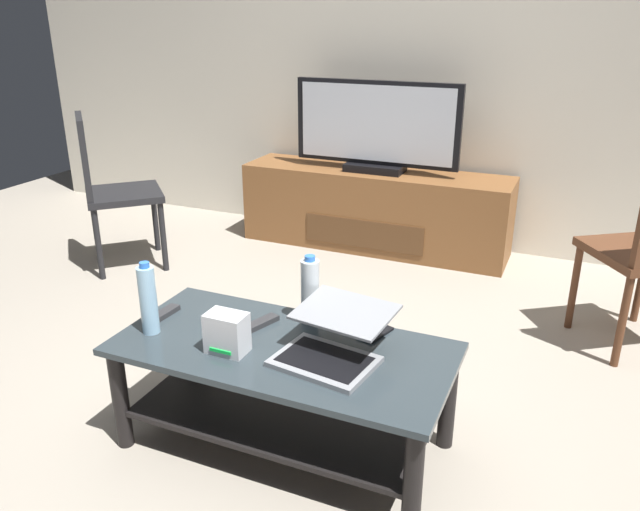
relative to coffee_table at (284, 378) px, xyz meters
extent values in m
plane|color=#9E9384|center=(-0.12, 0.17, -0.29)|extent=(7.68, 7.68, 0.00)
cube|color=beige|center=(-0.12, 2.46, 1.11)|extent=(6.40, 0.12, 2.80)
cube|color=#2D383D|center=(0.00, 0.00, 0.12)|extent=(1.19, 0.57, 0.02)
cube|color=black|center=(0.00, 0.00, -0.14)|extent=(1.05, 0.50, 0.02)
cylinder|color=black|center=(-0.55, -0.24, -0.09)|extent=(0.06, 0.06, 0.40)
cylinder|color=black|center=(0.55, -0.24, -0.09)|extent=(0.06, 0.06, 0.40)
cylinder|color=black|center=(-0.55, 0.24, -0.09)|extent=(0.06, 0.06, 0.40)
cylinder|color=black|center=(0.55, 0.24, -0.09)|extent=(0.06, 0.06, 0.40)
cube|color=brown|center=(-0.38, 2.14, -0.02)|extent=(1.79, 0.43, 0.53)
cube|color=#55351C|center=(-0.38, 1.92, -0.13)|extent=(0.81, 0.01, 0.19)
cube|color=black|center=(-0.38, 2.12, 0.27)|extent=(0.38, 0.20, 0.05)
cube|color=black|center=(-0.38, 2.12, 0.56)|extent=(1.09, 0.04, 0.53)
cube|color=#B2B7C1|center=(-0.38, 2.10, 0.56)|extent=(1.02, 0.01, 0.48)
cylinder|color=#59331E|center=(0.92, 1.41, -0.06)|extent=(0.04, 0.04, 0.45)
cylinder|color=#59331E|center=(1.14, 1.10, -0.06)|extent=(0.04, 0.04, 0.45)
cube|color=black|center=(-1.71, 1.22, 0.17)|extent=(0.62, 0.62, 0.04)
cube|color=black|center=(-1.85, 1.08, 0.42)|extent=(0.32, 0.32, 0.49)
cylinder|color=black|center=(-1.44, 1.22, -0.07)|extent=(0.04, 0.04, 0.44)
cylinder|color=black|center=(-1.71, 1.49, -0.07)|extent=(0.04, 0.04, 0.44)
cylinder|color=black|center=(-1.71, 0.95, -0.07)|extent=(0.04, 0.04, 0.44)
cylinder|color=black|center=(-1.98, 1.22, -0.07)|extent=(0.04, 0.04, 0.44)
cube|color=gray|center=(0.18, -0.05, 0.14)|extent=(0.36, 0.28, 0.02)
cube|color=black|center=(0.18, -0.05, 0.15)|extent=(0.31, 0.23, 0.00)
cube|color=gray|center=(0.20, 0.08, 0.27)|extent=(0.36, 0.28, 0.04)
cube|color=silver|center=(0.20, 0.08, 0.27)|extent=(0.32, 0.25, 0.03)
cube|color=silver|center=(-0.16, -0.11, 0.20)|extent=(0.14, 0.09, 0.14)
cube|color=#19D84C|center=(-0.16, -0.16, 0.16)|extent=(0.08, 0.00, 0.01)
cylinder|color=#99C6E5|center=(-0.49, -0.10, 0.26)|extent=(0.06, 0.06, 0.26)
cylinder|color=blue|center=(-0.49, -0.10, 0.40)|extent=(0.03, 0.03, 0.02)
cylinder|color=silver|center=(0.01, 0.21, 0.25)|extent=(0.07, 0.07, 0.25)
cylinder|color=blue|center=(0.01, 0.21, 0.39)|extent=(0.04, 0.04, 0.02)
cube|color=black|center=(0.27, 0.21, 0.14)|extent=(0.11, 0.15, 0.01)
cube|color=#2D2D30|center=(-0.15, 0.10, 0.14)|extent=(0.09, 0.17, 0.02)
cube|color=#2D2D30|center=(-0.53, 0.02, 0.14)|extent=(0.05, 0.16, 0.02)
camera|label=1|loc=(0.89, -1.71, 1.23)|focal=35.00mm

